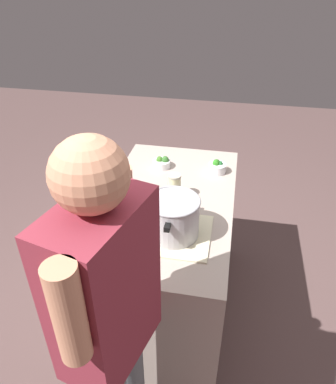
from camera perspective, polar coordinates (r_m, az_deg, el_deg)
ground_plane at (r=2.54m, az=0.00°, el=-17.27°), size 8.00×8.00×0.00m
counter_slab at (r=2.22m, az=0.00°, el=-10.29°), size 1.24×0.69×0.85m
dish_cloth at (r=1.72m, az=0.77°, el=-6.49°), size 0.33×0.35×0.01m
cooking_pot at (r=1.66m, az=0.79°, el=-3.81°), size 0.31×0.25×0.19m
lemonade_pitcher at (r=1.55m, az=-13.24°, el=-7.37°), size 0.10×0.10×0.24m
mason_jar at (r=1.94m, az=0.96°, el=0.94°), size 0.07×0.07×0.14m
broccoli_bowl_front at (r=2.24m, az=-0.97°, el=4.55°), size 0.11×0.11×0.07m
broccoli_bowl_center at (r=1.94m, az=-7.15°, el=-0.83°), size 0.13×0.13×0.07m
broccoli_bowl_back at (r=2.21m, az=7.63°, el=3.90°), size 0.11×0.11×0.08m
person_cook at (r=1.32m, az=-8.77°, el=-21.16°), size 0.50×0.28×1.61m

